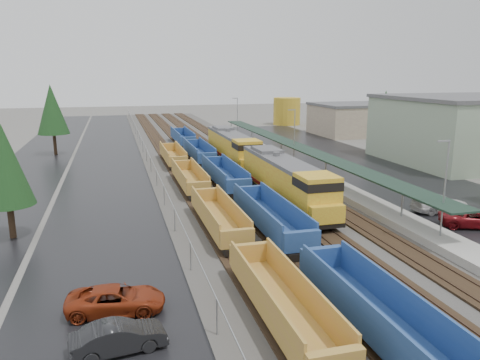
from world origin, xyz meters
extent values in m
cube|color=#302D2B|center=(0.00, 60.00, 0.04)|extent=(20.00, 160.00, 0.08)
cube|color=black|center=(-6.00, 60.00, 0.15)|extent=(2.60, 160.00, 0.15)
cube|color=#473326|center=(-6.72, 60.00, 0.27)|extent=(0.08, 160.00, 0.07)
cube|color=#473326|center=(-5.28, 60.00, 0.27)|extent=(0.08, 160.00, 0.07)
cube|color=black|center=(-2.00, 60.00, 0.15)|extent=(2.60, 160.00, 0.15)
cube|color=#473326|center=(-2.72, 60.00, 0.27)|extent=(0.08, 160.00, 0.07)
cube|color=#473326|center=(-1.28, 60.00, 0.27)|extent=(0.08, 160.00, 0.07)
cube|color=black|center=(2.00, 60.00, 0.15)|extent=(2.60, 160.00, 0.15)
cube|color=#473326|center=(1.28, 60.00, 0.27)|extent=(0.08, 160.00, 0.07)
cube|color=#473326|center=(2.72, 60.00, 0.27)|extent=(0.08, 160.00, 0.07)
cube|color=black|center=(6.00, 60.00, 0.15)|extent=(2.60, 160.00, 0.15)
cube|color=#473326|center=(5.28, 60.00, 0.27)|extent=(0.08, 160.00, 0.07)
cube|color=#473326|center=(6.72, 60.00, 0.27)|extent=(0.08, 160.00, 0.07)
cube|color=black|center=(-15.00, 60.00, 0.01)|extent=(10.00, 160.00, 0.02)
cube|color=black|center=(-25.00, 60.00, 0.01)|extent=(9.00, 160.00, 0.02)
cube|color=black|center=(19.00, 50.00, 0.01)|extent=(16.00, 100.00, 0.02)
cube|color=#9E9B93|center=(9.50, 50.00, 0.35)|extent=(3.00, 80.00, 0.70)
cylinder|color=gray|center=(9.50, 25.00, 1.90)|extent=(0.16, 0.16, 2.40)
cylinder|color=gray|center=(9.50, 40.00, 1.90)|extent=(0.16, 0.16, 2.40)
cylinder|color=gray|center=(9.50, 55.00, 1.90)|extent=(0.16, 0.16, 2.40)
cylinder|color=gray|center=(9.50, 70.00, 1.90)|extent=(0.16, 0.16, 2.40)
cylinder|color=gray|center=(9.50, 85.00, 1.90)|extent=(0.16, 0.16, 2.40)
cube|color=#182C22|center=(9.50, 50.00, 3.20)|extent=(2.60, 65.00, 0.15)
cylinder|color=gray|center=(9.50, 20.00, 4.00)|extent=(0.12, 0.12, 8.00)
cube|color=gray|center=(9.00, 20.00, 7.90)|extent=(1.00, 0.15, 0.12)
cylinder|color=gray|center=(9.50, 50.00, 4.00)|extent=(0.12, 0.12, 8.00)
cube|color=gray|center=(9.00, 50.00, 7.90)|extent=(1.00, 0.15, 0.12)
cylinder|color=gray|center=(9.50, 80.00, 4.00)|extent=(0.12, 0.12, 8.00)
cube|color=gray|center=(9.00, 80.00, 7.90)|extent=(1.00, 0.15, 0.12)
cylinder|color=gray|center=(-9.50, 12.00, 1.00)|extent=(0.08, 0.08, 2.00)
cylinder|color=gray|center=(-9.50, 20.00, 1.00)|extent=(0.08, 0.08, 2.00)
cylinder|color=gray|center=(-9.50, 28.00, 1.00)|extent=(0.08, 0.08, 2.00)
cylinder|color=gray|center=(-9.50, 36.00, 1.00)|extent=(0.08, 0.08, 2.00)
cylinder|color=gray|center=(-9.50, 44.00, 1.00)|extent=(0.08, 0.08, 2.00)
cylinder|color=gray|center=(-9.50, 52.00, 1.00)|extent=(0.08, 0.08, 2.00)
cylinder|color=gray|center=(-9.50, 60.00, 1.00)|extent=(0.08, 0.08, 2.00)
cylinder|color=gray|center=(-9.50, 68.00, 1.00)|extent=(0.08, 0.08, 2.00)
cylinder|color=gray|center=(-9.50, 76.00, 1.00)|extent=(0.08, 0.08, 2.00)
cylinder|color=gray|center=(-9.50, 84.00, 1.00)|extent=(0.08, 0.08, 2.00)
cylinder|color=gray|center=(-9.50, 92.00, 1.00)|extent=(0.08, 0.08, 2.00)
cylinder|color=gray|center=(-9.50, 100.00, 1.00)|extent=(0.08, 0.08, 2.00)
cylinder|color=gray|center=(-9.50, 108.00, 1.00)|extent=(0.08, 0.08, 2.00)
cylinder|color=gray|center=(-9.50, 116.00, 1.00)|extent=(0.08, 0.08, 2.00)
cylinder|color=gray|center=(-9.50, 124.00, 1.00)|extent=(0.08, 0.08, 2.00)
cylinder|color=gray|center=(-9.50, 132.00, 1.00)|extent=(0.08, 0.08, 2.00)
cube|color=gray|center=(-9.50, 60.00, 2.00)|extent=(0.05, 160.00, 0.05)
cube|color=gray|center=(36.00, 80.00, 3.00)|extent=(18.00, 14.00, 6.00)
cube|color=#59595B|center=(36.00, 80.00, 6.25)|extent=(18.36, 14.28, 0.50)
ellipsoid|color=#52644D|center=(-30.00, 200.00, 0.00)|extent=(154.00, 110.00, 19.80)
ellipsoid|color=#52644D|center=(40.00, 210.00, 0.00)|extent=(196.00, 140.00, 25.20)
ellipsoid|color=#52644D|center=(110.00, 220.00, 0.00)|extent=(168.00, 120.00, 21.60)
cylinder|color=#332316|center=(-22.00, 30.00, 1.35)|extent=(0.50, 0.50, 2.70)
cone|color=black|center=(-22.00, 30.00, 5.85)|extent=(3.96, 3.96, 6.30)
cylinder|color=#332316|center=(-23.00, 70.00, 1.65)|extent=(0.50, 0.50, 3.30)
cone|color=black|center=(-23.00, 70.00, 7.15)|extent=(4.84, 4.84, 7.70)
cylinder|color=#332316|center=(28.00, 58.00, 1.50)|extent=(0.50, 0.50, 3.00)
cone|color=black|center=(28.00, 58.00, 6.50)|extent=(4.40, 4.40, 7.00)
cube|color=black|center=(2.00, 33.95, 0.87)|extent=(3.08, 20.56, 0.41)
cube|color=orange|center=(2.00, 34.98, 2.61)|extent=(2.88, 16.45, 3.08)
cube|color=orange|center=(2.00, 25.93, 2.82)|extent=(3.08, 3.29, 3.50)
cube|color=black|center=(2.00, 25.93, 3.85)|extent=(3.14, 3.34, 0.72)
cube|color=orange|center=(2.00, 24.08, 1.79)|extent=(2.88, 1.03, 1.44)
cube|color=#59595B|center=(2.00, 34.98, 4.26)|extent=(2.93, 16.45, 0.36)
cube|color=maroon|center=(0.54, 34.98, 1.38)|extent=(0.04, 16.45, 0.36)
cube|color=maroon|center=(3.46, 34.98, 1.38)|extent=(0.04, 16.45, 0.36)
cube|color=black|center=(2.00, 33.95, 0.45)|extent=(2.26, 6.17, 0.62)
cube|color=black|center=(2.00, 26.75, 0.56)|extent=(2.47, 4.11, 0.51)
cube|color=black|center=(2.00, 41.15, 0.56)|extent=(2.47, 4.11, 0.51)
cylinder|color=#59595B|center=(2.00, 36.01, 4.57)|extent=(0.72, 0.72, 0.51)
cube|color=#59595B|center=(2.00, 39.09, 4.52)|extent=(2.47, 4.11, 0.51)
cube|color=black|center=(2.00, 54.95, 0.87)|extent=(3.08, 20.56, 0.41)
cube|color=orange|center=(2.00, 55.98, 2.61)|extent=(2.88, 16.45, 3.08)
cube|color=orange|center=(2.00, 46.93, 2.82)|extent=(3.08, 3.29, 3.50)
cube|color=black|center=(2.00, 46.93, 3.85)|extent=(3.14, 3.34, 0.72)
cube|color=orange|center=(2.00, 45.08, 1.79)|extent=(2.88, 1.03, 1.44)
cube|color=#59595B|center=(2.00, 55.98, 4.26)|extent=(2.93, 16.45, 0.36)
cube|color=maroon|center=(0.54, 55.98, 1.38)|extent=(0.04, 16.45, 0.36)
cube|color=maroon|center=(3.46, 55.98, 1.38)|extent=(0.04, 16.45, 0.36)
cube|color=black|center=(2.00, 54.95, 0.45)|extent=(2.26, 6.17, 0.62)
cube|color=black|center=(2.00, 47.75, 0.56)|extent=(2.47, 4.11, 0.51)
cube|color=black|center=(2.00, 62.15, 0.56)|extent=(2.47, 4.11, 0.51)
cylinder|color=#59595B|center=(2.00, 57.01, 4.57)|extent=(0.72, 0.72, 0.51)
cube|color=#59595B|center=(2.00, 60.09, 4.52)|extent=(2.47, 4.11, 0.51)
cube|color=#AD8C30|center=(-6.00, 12.40, 0.82)|extent=(2.44, 11.71, 0.23)
cube|color=#AD8C30|center=(-7.17, 12.40, 1.66)|extent=(0.14, 11.71, 1.69)
cube|color=#AD8C30|center=(-4.83, 12.40, 1.66)|extent=(0.14, 11.71, 1.69)
cube|color=#AD8C30|center=(-6.00, 18.44, 1.47)|extent=(2.44, 0.47, 1.31)
cube|color=black|center=(-6.00, 17.78, 0.53)|extent=(1.88, 2.06, 0.47)
cube|color=#AD8C30|center=(-6.00, 27.39, 0.82)|extent=(2.44, 11.71, 0.23)
cube|color=#AD8C30|center=(-7.17, 27.39, 1.66)|extent=(0.14, 11.71, 1.69)
cube|color=#AD8C30|center=(-4.83, 27.39, 1.66)|extent=(0.14, 11.71, 1.69)
cube|color=#AD8C30|center=(-6.00, 21.35, 1.47)|extent=(2.44, 0.47, 1.31)
cube|color=#AD8C30|center=(-6.00, 33.43, 1.47)|extent=(2.44, 0.47, 1.31)
cube|color=black|center=(-6.00, 22.00, 0.53)|extent=(1.88, 2.06, 0.47)
cube|color=black|center=(-6.00, 32.77, 0.53)|extent=(1.88, 2.06, 0.47)
cube|color=#AD8C30|center=(-6.00, 42.38, 0.82)|extent=(2.44, 11.71, 0.23)
cube|color=#AD8C30|center=(-7.17, 42.38, 1.66)|extent=(0.14, 11.71, 1.69)
cube|color=#AD8C30|center=(-4.83, 42.38, 1.66)|extent=(0.14, 11.71, 1.69)
cube|color=#AD8C30|center=(-6.00, 36.34, 1.47)|extent=(2.44, 0.47, 1.31)
cube|color=#AD8C30|center=(-6.00, 48.42, 1.47)|extent=(2.44, 0.47, 1.31)
cube|color=black|center=(-6.00, 36.99, 0.53)|extent=(1.88, 2.06, 0.47)
cube|color=black|center=(-6.00, 47.76, 0.53)|extent=(1.88, 2.06, 0.47)
cube|color=#AD8C30|center=(-6.00, 57.37, 0.82)|extent=(2.44, 11.71, 0.23)
cube|color=#AD8C30|center=(-7.17, 57.37, 1.66)|extent=(0.14, 11.71, 1.69)
cube|color=#AD8C30|center=(-4.83, 57.37, 1.66)|extent=(0.14, 11.71, 1.69)
cube|color=#AD8C30|center=(-6.00, 51.33, 1.47)|extent=(2.44, 0.47, 1.31)
cube|color=#AD8C30|center=(-6.00, 63.41, 1.47)|extent=(2.44, 0.47, 1.31)
cube|color=black|center=(-6.00, 51.98, 0.53)|extent=(1.88, 2.06, 0.47)
cube|color=black|center=(-6.00, 62.75, 0.53)|extent=(1.88, 2.06, 0.47)
cube|color=navy|center=(-2.00, 9.66, 0.86)|extent=(2.64, 12.84, 0.25)
cube|color=navy|center=(-3.27, 9.66, 1.77)|extent=(0.15, 12.84, 1.83)
cube|color=navy|center=(-0.73, 9.66, 1.77)|extent=(0.15, 12.84, 1.83)
cube|color=navy|center=(-2.00, 16.29, 1.57)|extent=(2.64, 0.51, 1.42)
cube|color=black|center=(-2.00, 15.58, 0.55)|extent=(2.03, 2.23, 0.51)
cube|color=navy|center=(-2.00, 26.06, 0.86)|extent=(2.64, 12.84, 0.25)
cube|color=navy|center=(-3.27, 26.06, 1.77)|extent=(0.15, 12.84, 1.83)
cube|color=navy|center=(-0.73, 26.06, 1.77)|extent=(0.15, 12.84, 1.83)
cube|color=navy|center=(-2.00, 19.43, 1.57)|extent=(2.64, 0.51, 1.42)
cube|color=navy|center=(-2.00, 32.68, 1.57)|extent=(2.64, 0.51, 1.42)
cube|color=black|center=(-2.00, 20.14, 0.55)|extent=(2.03, 2.23, 0.51)
cube|color=black|center=(-2.00, 31.97, 0.55)|extent=(2.03, 2.23, 0.51)
cube|color=navy|center=(-2.00, 42.45, 0.86)|extent=(2.64, 12.84, 0.25)
cube|color=navy|center=(-3.27, 42.45, 1.77)|extent=(0.15, 12.84, 1.83)
cube|color=navy|center=(-0.73, 42.45, 1.77)|extent=(0.15, 12.84, 1.83)
cube|color=navy|center=(-2.00, 35.83, 1.57)|extent=(2.64, 0.51, 1.42)
cube|color=navy|center=(-2.00, 49.08, 1.57)|extent=(2.64, 0.51, 1.42)
cube|color=black|center=(-2.00, 36.54, 0.55)|extent=(2.03, 2.23, 0.51)
cube|color=black|center=(-2.00, 48.37, 0.55)|extent=(2.03, 2.23, 0.51)
cube|color=navy|center=(-2.00, 58.85, 0.86)|extent=(2.64, 12.84, 0.25)
cube|color=navy|center=(-3.27, 58.85, 1.77)|extent=(0.15, 12.84, 1.83)
cube|color=navy|center=(-0.73, 58.85, 1.77)|extent=(0.15, 12.84, 1.83)
cube|color=navy|center=(-2.00, 52.23, 1.57)|extent=(2.64, 0.51, 1.42)
cube|color=navy|center=(-2.00, 65.48, 1.57)|extent=(2.64, 0.51, 1.42)
cube|color=black|center=(-2.00, 52.94, 0.55)|extent=(2.03, 2.23, 0.51)
cube|color=black|center=(-2.00, 64.77, 0.55)|extent=(2.03, 2.23, 0.51)
cube|color=navy|center=(-2.00, 75.25, 0.86)|extent=(2.64, 12.84, 0.25)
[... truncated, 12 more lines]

